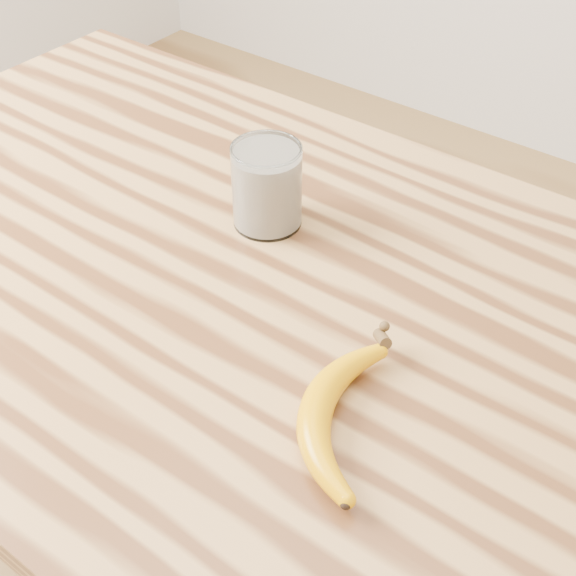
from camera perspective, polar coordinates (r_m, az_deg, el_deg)
The scene contains 3 objects.
table at distance 1.09m, azimuth -6.30°, elevation -2.85°, with size 1.20×0.80×0.90m.
smoothie_glass at distance 1.02m, azimuth -1.51°, elevation 7.21°, with size 0.09×0.09×0.11m.
banana at distance 0.79m, azimuth 1.95°, elevation -8.64°, with size 0.10×0.28×0.03m, color #D78F00, non-canonical shape.
Camera 1 is at (0.57, -0.55, 1.52)m, focal length 50.00 mm.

